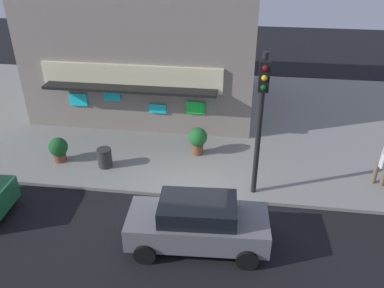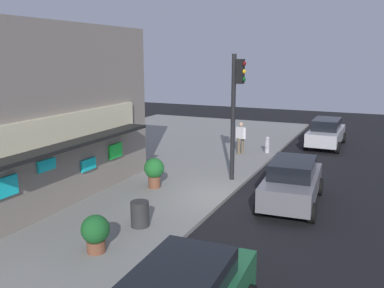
% 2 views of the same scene
% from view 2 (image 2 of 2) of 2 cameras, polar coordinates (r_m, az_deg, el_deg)
% --- Properties ---
extents(ground_plane, '(53.73, 53.73, 0.00)m').
position_cam_2_polar(ground_plane, '(15.51, 4.81, -7.54)').
color(ground_plane, black).
extents(sidewalk, '(35.82, 12.83, 0.13)m').
position_cam_2_polar(sidewalk, '(18.52, -14.29, -4.42)').
color(sidewalk, gray).
rests_on(sidewalk, ground_plane).
extents(traffic_light, '(0.32, 0.58, 5.07)m').
position_cam_2_polar(traffic_light, '(16.91, 5.94, 5.83)').
color(traffic_light, black).
rests_on(traffic_light, sidewalk).
extents(fire_hydrant, '(0.48, 0.24, 0.86)m').
position_cam_2_polar(fire_hydrant, '(22.43, 10.11, -0.12)').
color(fire_hydrant, '#B2B2B7').
rests_on(fire_hydrant, sidewalk).
extents(trash_can, '(0.55, 0.55, 0.77)m').
position_cam_2_polar(trash_can, '(12.85, -7.04, -9.34)').
color(trash_can, '#2D2D2D').
rests_on(trash_can, sidewalk).
extents(pedestrian, '(0.48, 0.61, 1.66)m').
position_cam_2_polar(pedestrian, '(21.87, 6.60, 1.02)').
color(pedestrian, brown).
rests_on(pedestrian, sidewalk).
extents(potted_plant_by_doorway, '(0.75, 0.75, 1.01)m').
position_cam_2_polar(potted_plant_by_doorway, '(11.40, -12.89, -11.46)').
color(potted_plant_by_doorway, brown).
rests_on(potted_plant_by_doorway, sidewalk).
extents(potted_plant_by_window, '(0.78, 0.78, 1.17)m').
position_cam_2_polar(potted_plant_by_window, '(16.30, -5.12, -3.57)').
color(potted_plant_by_window, brown).
rests_on(potted_plant_by_window, sidewalk).
extents(parked_car_grey, '(4.22, 2.11, 1.61)m').
position_cam_2_polar(parked_car_grey, '(15.17, 13.34, -5.00)').
color(parked_car_grey, slate).
rests_on(parked_car_grey, ground_plane).
extents(parked_car_silver, '(4.32, 1.92, 1.61)m').
position_cam_2_polar(parked_car_silver, '(25.28, 17.63, 1.48)').
color(parked_car_silver, '#B7B7BC').
rests_on(parked_car_silver, ground_plane).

